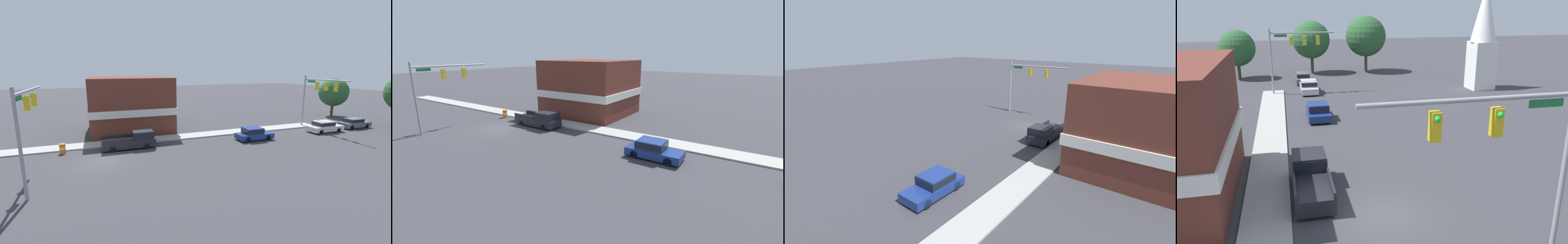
{
  "view_description": "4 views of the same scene",
  "coord_description": "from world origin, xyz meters",
  "views": [
    {
      "loc": [
        24.56,
        0.14,
        8.53
      ],
      "look_at": [
        -0.81,
        9.66,
        2.9
      ],
      "focal_mm": 24.0,
      "sensor_mm": 36.0,
      "label": 1
    },
    {
      "loc": [
        17.72,
        24.07,
        8.29
      ],
      "look_at": [
        -0.42,
        11.86,
        2.45
      ],
      "focal_mm": 24.0,
      "sensor_mm": 36.0,
      "label": 2
    },
    {
      "loc": [
        -13.79,
        28.11,
        10.27
      ],
      "look_at": [
        0.16,
        10.01,
        3.07
      ],
      "focal_mm": 24.0,
      "sensor_mm": 36.0,
      "label": 3
    },
    {
      "loc": [
        -4.41,
        -16.17,
        10.01
      ],
      "look_at": [
        1.22,
        7.69,
        2.42
      ],
      "focal_mm": 35.0,
      "sensor_mm": 36.0,
      "label": 4
    }
  ],
  "objects": [
    {
      "name": "car_second_ahead",
      "position": [
        -1.59,
        28.58,
        0.78
      ],
      "size": [
        1.92,
        4.9,
        1.5
      ],
      "color": "black",
      "rests_on": "ground"
    },
    {
      "name": "corner_brick_building",
      "position": [
        -12.3,
        4.26,
        3.58
      ],
      "size": [
        10.1,
        10.87,
        7.3
      ],
      "color": "brown",
      "rests_on": "ground"
    },
    {
      "name": "car_distant",
      "position": [
        -1.93,
        34.57,
        0.74
      ],
      "size": [
        1.78,
        4.71,
        1.41
      ],
      "color": "black",
      "rests_on": "ground"
    },
    {
      "name": "pickup_truck_parked",
      "position": [
        -3.31,
        3.44,
        0.91
      ],
      "size": [
        1.97,
        5.54,
        1.84
      ],
      "color": "black",
      "rests_on": "ground"
    },
    {
      "name": "ground_plane",
      "position": [
        0.0,
        0.0,
        0.0
      ],
      "size": [
        200.0,
        200.0,
        0.0
      ],
      "primitive_type": "plane",
      "color": "#38383D"
    },
    {
      "name": "sidewalk_curb",
      "position": [
        -5.7,
        0.0,
        0.07
      ],
      "size": [
        2.4,
        60.0,
        0.14
      ],
      "color": "#9E9E99",
      "rests_on": "ground"
    },
    {
      "name": "car_lead",
      "position": [
        -1.56,
        17.42,
        0.78
      ],
      "size": [
        1.94,
        4.41,
        1.5
      ],
      "color": "black",
      "rests_on": "ground"
    },
    {
      "name": "construction_barrel",
      "position": [
        -3.9,
        -3.59,
        0.51
      ],
      "size": [
        0.59,
        0.59,
        1.0
      ],
      "color": "orange",
      "rests_on": "ground"
    },
    {
      "name": "backdrop_tree_left_far",
      "position": [
        -10.39,
        39.53,
        4.28
      ],
      "size": [
        4.96,
        4.96,
        6.77
      ],
      "color": "#4C3823",
      "rests_on": "ground"
    },
    {
      "name": "far_signal_assembly",
      "position": [
        -3.22,
        28.46,
        5.5
      ],
      "size": [
        7.37,
        0.49,
        7.47
      ],
      "color": "gray",
      "rests_on": "ground"
    },
    {
      "name": "near_signal_assembly",
      "position": [
        3.4,
        -4.68,
        5.4
      ],
      "size": [
        8.29,
        0.49,
        7.4
      ],
      "color": "gray",
      "rests_on": "ground"
    }
  ]
}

